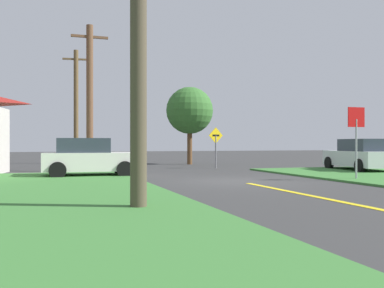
# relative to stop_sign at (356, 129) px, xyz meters

# --- Properties ---
(ground_plane) EXTENTS (120.00, 120.00, 0.00)m
(ground_plane) POSITION_rel_stop_sign_xyz_m (-4.39, 1.18, -1.95)
(ground_plane) COLOR #333333
(stop_sign) EXTENTS (0.75, 0.07, 2.77)m
(stop_sign) POSITION_rel_stop_sign_xyz_m (0.00, 0.00, 0.00)
(stop_sign) COLOR #9EA0A8
(stop_sign) RESTS_ON ground
(parked_car_near_building) EXTENTS (3.96, 2.10, 1.62)m
(parked_car_near_building) POSITION_rel_stop_sign_xyz_m (-9.40, 5.04, -1.15)
(parked_car_near_building) COLOR white
(parked_car_near_building) RESTS_ON ground
(car_on_crossroad) EXTENTS (2.65, 4.83, 1.62)m
(car_on_crossroad) POSITION_rel_stop_sign_xyz_m (3.92, 4.50, -1.14)
(car_on_crossroad) COLOR silver
(car_on_crossroad) RESTS_ON ground
(utility_pole_near) EXTENTS (1.80, 0.35, 7.43)m
(utility_pole_near) POSITION_rel_stop_sign_xyz_m (-9.26, -4.68, 1.85)
(utility_pole_near) COLOR #4D4332
(utility_pole_near) RESTS_ON ground
(utility_pole_mid) EXTENTS (1.80, 0.33, 7.25)m
(utility_pole_mid) POSITION_rel_stop_sign_xyz_m (-9.06, 8.44, 1.77)
(utility_pole_mid) COLOR brown
(utility_pole_mid) RESTS_ON ground
(utility_pole_far) EXTENTS (1.80, 0.32, 7.82)m
(utility_pole_far) POSITION_rel_stop_sign_xyz_m (-9.15, 17.56, 2.07)
(utility_pole_far) COLOR brown
(utility_pole_far) RESTS_ON ground
(direction_sign) EXTENTS (0.90, 0.19, 2.29)m
(direction_sign) POSITION_rel_stop_sign_xyz_m (-2.09, 9.18, -0.53)
(direction_sign) COLOR slate
(direction_sign) RESTS_ON ground
(oak_tree_left) EXTENTS (3.12, 3.12, 5.14)m
(oak_tree_left) POSITION_rel_stop_sign_xyz_m (-2.04, 14.08, 1.62)
(oak_tree_left) COLOR brown
(oak_tree_left) RESTS_ON ground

